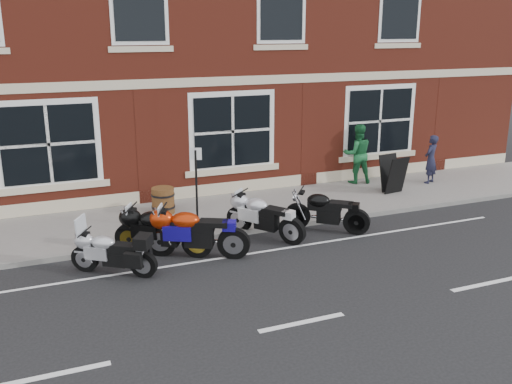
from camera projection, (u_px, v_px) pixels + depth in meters
ground at (240, 259)px, 12.36m from camera, size 80.00×80.00×0.00m
sidewalk at (199, 216)px, 15.01m from camera, size 30.00×3.00×0.12m
kerb at (219, 235)px, 13.61m from camera, size 30.00×0.16×0.12m
moto_touring_silver at (111, 251)px, 11.50m from camera, size 1.58×1.18×1.23m
moto_sport_red at (195, 231)px, 12.35m from camera, size 2.12×1.22×1.05m
moto_sport_black at (162, 229)px, 12.48m from camera, size 1.94×1.35×1.01m
moto_sport_silver at (264, 215)px, 13.50m from camera, size 1.31×1.88×0.97m
moto_naked_black at (325, 209)px, 13.95m from camera, size 1.71×1.47×0.96m
pedestrian_left at (431, 159)px, 17.81m from camera, size 0.66×0.58×1.52m
pedestrian_right at (357, 154)px, 17.79m from camera, size 1.04×0.90×1.86m
a_board_sign at (393, 174)px, 16.82m from camera, size 0.73×0.54×1.11m
barrel_planter at (163, 200)px, 14.98m from camera, size 0.62×0.62×0.69m
parking_sign at (196, 183)px, 13.49m from camera, size 0.27×0.13×2.02m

